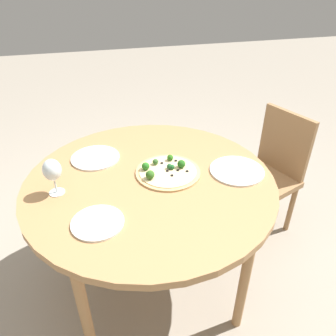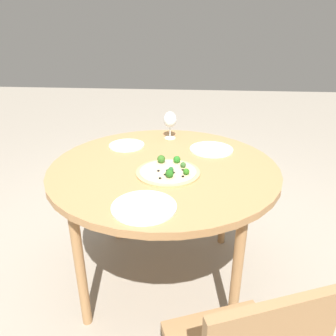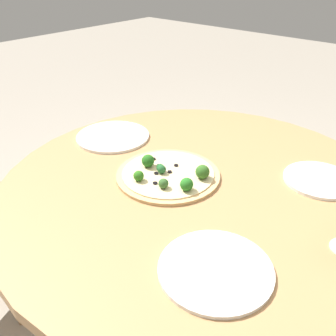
# 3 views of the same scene
# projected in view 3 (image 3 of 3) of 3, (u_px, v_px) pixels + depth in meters

# --- Properties ---
(dining_table) EXTENTS (1.23, 1.23, 0.77)m
(dining_table) POSITION_uv_depth(u_px,v_px,m) (198.00, 200.00, 1.18)
(dining_table) COLOR #A87A4C
(dining_table) RESTS_ON ground_plane
(pizza) EXTENTS (0.33, 0.33, 0.06)m
(pizza) POSITION_uv_depth(u_px,v_px,m) (169.00, 174.00, 1.17)
(pizza) COLOR tan
(pizza) RESTS_ON dining_table
(plate_near) EXTENTS (0.26, 0.26, 0.01)m
(plate_near) POSITION_uv_depth(u_px,v_px,m) (216.00, 269.00, 0.83)
(plate_near) COLOR silver
(plate_near) RESTS_ON dining_table
(plate_far) EXTENTS (0.22, 0.22, 0.01)m
(plate_far) POSITION_uv_depth(u_px,v_px,m) (319.00, 180.00, 1.16)
(plate_far) COLOR silver
(plate_far) RESTS_ON dining_table
(plate_side) EXTENTS (0.28, 0.28, 0.01)m
(plate_side) POSITION_uv_depth(u_px,v_px,m) (113.00, 136.00, 1.43)
(plate_side) COLOR silver
(plate_side) RESTS_ON dining_table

